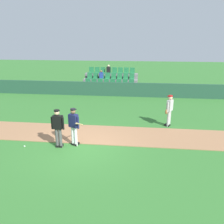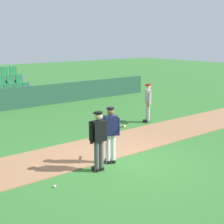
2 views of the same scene
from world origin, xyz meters
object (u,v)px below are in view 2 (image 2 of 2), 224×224
(batter_navy_jersey, at_px, (111,133))
(umpire_home_plate, at_px, (98,138))
(runner_grey_jersey, at_px, (148,102))
(baseball, at_px, (55,186))

(batter_navy_jersey, xyz_separation_m, umpire_home_plate, (-0.65, -0.25, 0.03))
(runner_grey_jersey, bearing_deg, baseball, -153.22)
(baseball, bearing_deg, runner_grey_jersey, 26.78)
(batter_navy_jersey, relative_size, runner_grey_jersey, 1.00)
(runner_grey_jersey, relative_size, baseball, 23.78)
(batter_navy_jersey, distance_m, umpire_home_plate, 0.70)
(batter_navy_jersey, height_order, runner_grey_jersey, same)
(batter_navy_jersey, relative_size, umpire_home_plate, 1.00)
(batter_navy_jersey, xyz_separation_m, baseball, (-2.21, -0.45, -0.93))
(baseball, bearing_deg, batter_navy_jersey, 11.54)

